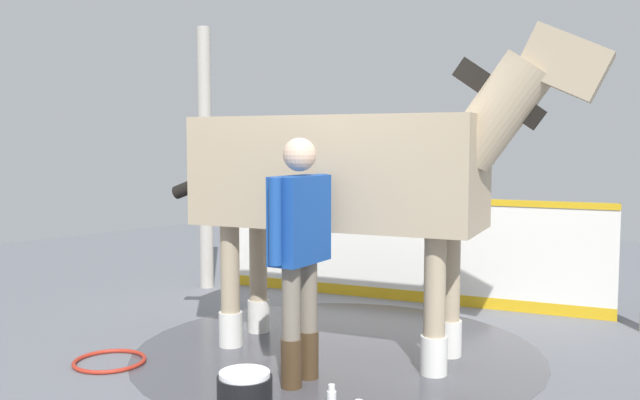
% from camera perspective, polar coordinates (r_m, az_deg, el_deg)
% --- Properties ---
extents(ground_plane, '(16.00, 16.00, 0.02)m').
position_cam_1_polar(ground_plane, '(5.95, 1.40, -12.03)').
color(ground_plane, slate).
extents(wet_patch, '(3.35, 3.35, 0.00)m').
position_cam_1_polar(wet_patch, '(5.78, 1.45, -12.43)').
color(wet_patch, '#4C4C54').
rests_on(wet_patch, ground).
extents(barrier_wall, '(1.42, 4.02, 1.13)m').
position_cam_1_polar(barrier_wall, '(7.48, 7.27, -4.37)').
color(barrier_wall, white).
rests_on(barrier_wall, ground).
extents(roof_post_far, '(0.16, 0.16, 3.04)m').
position_cam_1_polar(roof_post_far, '(8.12, -9.54, 3.39)').
color(roof_post_far, '#B7B2A8').
rests_on(roof_post_far, ground).
extents(horse, '(1.57, 3.51, 2.55)m').
position_cam_1_polar(horse, '(5.48, 2.61, 2.07)').
color(horse, tan).
rests_on(horse, ground).
extents(handler, '(0.68, 0.32, 1.75)m').
position_cam_1_polar(handler, '(4.82, -1.70, -3.49)').
color(handler, '#47331E').
rests_on(handler, ground).
extents(wash_bucket, '(0.35, 0.35, 0.29)m').
position_cam_1_polar(wash_bucket, '(4.46, -6.29, -15.85)').
color(wash_bucket, black).
rests_on(wash_bucket, ground).
extents(hose_coil, '(0.56, 0.56, 0.03)m').
position_cam_1_polar(hose_coil, '(5.71, -17.13, -12.70)').
color(hose_coil, '#B72D1E').
rests_on(hose_coil, ground).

